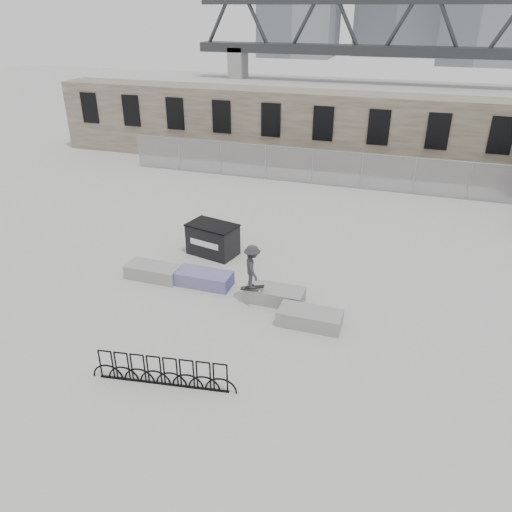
{
  "coord_description": "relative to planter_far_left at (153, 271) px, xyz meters",
  "views": [
    {
      "loc": [
        5.53,
        -14.33,
        9.09
      ],
      "look_at": [
        0.68,
        0.36,
        1.3
      ],
      "focal_mm": 35.0,
      "sensor_mm": 36.0,
      "label": 1
    }
  ],
  "objects": [
    {
      "name": "dumpster",
      "position": [
        1.33,
        2.56,
        0.37
      ],
      "size": [
        2.18,
        1.6,
        1.29
      ],
      "rotation": [
        0.0,
        0.0,
        -0.22
      ],
      "color": "black",
      "rests_on": "ground"
    },
    {
      "name": "ground",
      "position": [
        3.19,
        0.09,
        -0.28
      ],
      "size": [
        120.0,
        120.0,
        0.0
      ],
      "primitive_type": "plane",
      "color": "#A3A39E",
      "rests_on": "ground"
    },
    {
      "name": "truss_bridge",
      "position": [
        13.19,
        55.09,
        3.85
      ],
      "size": [
        70.0,
        3.0,
        9.8
      ],
      "color": "#2D3033",
      "rests_on": "ground"
    },
    {
      "name": "planter_center_right",
      "position": [
        4.75,
        -0.19,
        0.0
      ],
      "size": [
        2.0,
        0.9,
        0.51
      ],
      "color": "gray",
      "rests_on": "ground"
    },
    {
      "name": "bike_rack",
      "position": [
        3.11,
        -5.16,
        0.16
      ],
      "size": [
        4.0,
        0.64,
        0.9
      ],
      "rotation": [
        0.0,
        0.0,
        0.15
      ],
      "color": "black",
      "rests_on": "ground"
    },
    {
      "name": "chainlink_fence",
      "position": [
        3.19,
        12.59,
        0.76
      ],
      "size": [
        22.06,
        0.06,
        2.02
      ],
      "color": "gray",
      "rests_on": "ground"
    },
    {
      "name": "planter_offset",
      "position": [
        6.2,
        -1.19,
        0.0
      ],
      "size": [
        2.0,
        0.9,
        0.51
      ],
      "color": "gray",
      "rests_on": "ground"
    },
    {
      "name": "planter_center_left",
      "position": [
        2.01,
        0.11,
        0.0
      ],
      "size": [
        2.0,
        0.9,
        0.51
      ],
      "color": "#372E8A",
      "rests_on": "ground"
    },
    {
      "name": "stone_wall",
      "position": [
        3.19,
        16.33,
        1.98
      ],
      "size": [
        36.0,
        2.58,
        4.5
      ],
      "color": "brown",
      "rests_on": "ground"
    },
    {
      "name": "planter_far_left",
      "position": [
        0.0,
        0.0,
        0.0
      ],
      "size": [
        2.0,
        0.9,
        0.51
      ],
      "color": "gray",
      "rests_on": "ground"
    },
    {
      "name": "skateboarder",
      "position": [
        4.07,
        -0.55,
        1.13
      ],
      "size": [
        0.98,
        1.13,
        1.63
      ],
      "rotation": [
        0.0,
        0.0,
        2.09
      ],
      "color": "#2C2C2E",
      "rests_on": "ground"
    }
  ]
}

